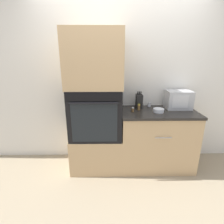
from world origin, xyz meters
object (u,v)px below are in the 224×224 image
(wall_oven, at_px, (96,112))
(bowl, at_px, (159,110))
(knife_block, at_px, (139,101))
(condiment_jar_far, at_px, (139,107))
(condiment_jar_mid, at_px, (133,110))
(microwave, at_px, (178,100))
(condiment_jar_near, at_px, (149,105))

(wall_oven, height_order, bowl, wall_oven)
(wall_oven, relative_size, knife_block, 2.84)
(condiment_jar_far, bearing_deg, condiment_jar_mid, -142.21)
(microwave, xyz_separation_m, condiment_jar_far, (-0.60, -0.09, -0.09))
(bowl, bearing_deg, knife_block, 138.91)
(microwave, height_order, condiment_jar_far, microwave)
(condiment_jar_mid, bearing_deg, wall_oven, 177.12)
(condiment_jar_mid, bearing_deg, condiment_jar_far, 37.79)
(wall_oven, bearing_deg, knife_block, 13.99)
(wall_oven, distance_m, condiment_jar_far, 0.63)
(wall_oven, height_order, knife_block, wall_oven)
(wall_oven, bearing_deg, condiment_jar_mid, -2.88)
(wall_oven, height_order, microwave, wall_oven)
(condiment_jar_near, height_order, condiment_jar_mid, same)
(condiment_jar_mid, bearing_deg, knife_block, 57.97)
(microwave, bearing_deg, wall_oven, -173.50)
(microwave, relative_size, condiment_jar_near, 5.63)
(wall_oven, bearing_deg, microwave, 6.50)
(wall_oven, xyz_separation_m, condiment_jar_far, (0.62, 0.05, 0.06))
(condiment_jar_far, bearing_deg, knife_block, 80.61)
(microwave, xyz_separation_m, condiment_jar_mid, (-0.70, -0.17, -0.10))
(wall_oven, distance_m, condiment_jar_mid, 0.53)
(microwave, relative_size, bowl, 2.40)
(microwave, xyz_separation_m, bowl, (-0.34, -0.19, -0.11))
(knife_block, bearing_deg, condiment_jar_near, 21.90)
(bowl, height_order, condiment_jar_mid, condiment_jar_mid)
(bowl, xyz_separation_m, condiment_jar_far, (-0.26, 0.10, 0.02))
(wall_oven, relative_size, condiment_jar_mid, 11.25)
(bowl, bearing_deg, condiment_jar_far, 158.57)
(microwave, relative_size, condiment_jar_mid, 5.71)
(knife_block, distance_m, condiment_jar_near, 0.20)
(knife_block, bearing_deg, condiment_jar_far, -99.39)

